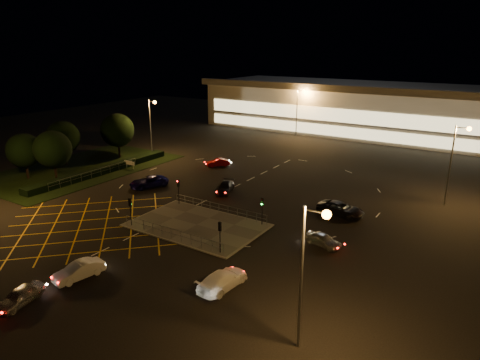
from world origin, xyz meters
The scene contains 26 objects.
ground centered at (0.00, 0.00, 0.00)m, with size 180.00×180.00×0.00m, color black.
pedestrian_island centered at (2.00, -2.00, 0.06)m, with size 14.00×9.00×0.12m, color #4C4944.
grass_verge centered at (-28.00, 6.00, 0.04)m, with size 18.00×30.00×0.08m, color black.
hedge centered at (-23.00, 6.00, 0.50)m, with size 2.00×26.00×1.00m, color black.
supermarket centered at (0.00, 61.95, 5.31)m, with size 72.00×26.50×10.50m.
streetlight_se centered at (20.44, -14.00, 6.56)m, with size 1.78×0.56×10.03m.
streetlight_nw centered at (-23.56, 18.00, 6.56)m, with size 1.78×0.56×10.03m.
streetlight_ne centered at (24.44, 20.00, 6.56)m, with size 1.78×0.56×10.03m.
streetlight_far_left centered at (-9.56, 48.00, 6.56)m, with size 1.78×0.56×10.03m.
signal_sw centered at (-4.00, -5.99, 2.37)m, with size 0.28×0.30×3.15m.
signal_se centered at (8.00, -5.99, 2.37)m, with size 0.28×0.30×3.15m.
signal_nw centered at (-4.00, 1.99, 2.37)m, with size 0.28×0.30×3.15m.
signal_ne centered at (8.00, 1.99, 2.37)m, with size 0.28×0.30×3.15m.
tree_a centered at (-30.00, -2.00, 4.33)m, with size 5.04×5.04×6.86m.
tree_b centered at (-32.00, 6.00, 4.64)m, with size 5.40×5.40×7.35m.
tree_c centered at (-28.00, 14.00, 4.95)m, with size 5.76×5.76×7.84m.
tree_d centered at (-34.00, 20.00, 4.02)m, with size 4.68×4.68×6.37m.
tree_e centered at (-26.00, 0.00, 4.64)m, with size 5.40×5.40×7.35m.
car_near_silver centered at (-0.14, -21.19, 0.67)m, with size 1.58×3.93×1.34m, color #A6A8AD.
car_queue_white centered at (0.46, -16.24, 0.71)m, with size 1.50×4.31×1.42m, color white.
car_left_blue centered at (-12.14, 5.02, 0.75)m, with size 2.47×5.36×1.49m, color #0F0D4E.
car_far_dkgrey centered at (-1.81, 8.95, 0.67)m, with size 1.88×4.62×1.34m, color black.
car_right_silver centered at (15.63, 0.92, 0.65)m, with size 1.54×3.83×1.31m, color #A8ABAF.
car_circ_red centered at (-10.24, 19.04, 0.62)m, with size 1.31×3.75×1.23m, color maroon.
car_east_grey centered at (14.24, 9.60, 0.77)m, with size 2.55×5.53×1.54m, color black.
car_approach_white centered at (11.64, -10.80, 0.73)m, with size 2.04×5.03×1.46m, color white.
Camera 1 is at (29.63, -36.04, 19.14)m, focal length 32.00 mm.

